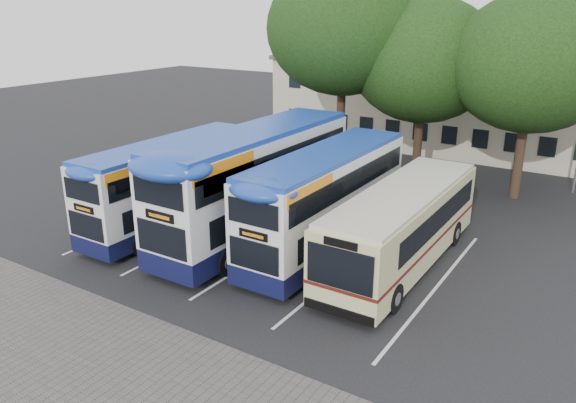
# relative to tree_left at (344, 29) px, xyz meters

# --- Properties ---
(ground) EXTENTS (120.00, 120.00, 0.00)m
(ground) POSITION_rel_tree_left_xyz_m (6.61, -16.27, -8.52)
(ground) COLOR black
(ground) RESTS_ON ground
(paving_strip) EXTENTS (40.00, 6.00, 0.01)m
(paving_strip) POSITION_rel_tree_left_xyz_m (4.61, -21.27, -8.51)
(paving_strip) COLOR #595654
(paving_strip) RESTS_ON ground
(bay_lines) EXTENTS (14.12, 11.00, 0.01)m
(bay_lines) POSITION_rel_tree_left_xyz_m (2.86, -11.27, -8.51)
(bay_lines) COLOR silver
(bay_lines) RESTS_ON ground
(depot_building) EXTENTS (32.40, 8.40, 6.20)m
(depot_building) POSITION_rel_tree_left_xyz_m (6.61, 10.72, -5.36)
(depot_building) COLOR #B4AD91
(depot_building) RESTS_ON ground
(tree_left) EXTENTS (8.76, 8.76, 12.25)m
(tree_left) POSITION_rel_tree_left_xyz_m (0.00, 0.00, 0.00)
(tree_left) COLOR black
(tree_left) RESTS_ON ground
(tree_mid) EXTENTS (8.12, 8.12, 10.36)m
(tree_mid) POSITION_rel_tree_left_xyz_m (4.35, 1.40, -1.62)
(tree_mid) COLOR black
(tree_mid) RESTS_ON ground
(tree_right) EXTENTS (8.18, 8.18, 10.55)m
(tree_right) POSITION_rel_tree_left_xyz_m (10.03, 1.05, -1.45)
(tree_right) COLOR black
(tree_right) RESTS_ON ground
(bus_dd_left) EXTENTS (2.35, 9.68, 4.03)m
(bus_dd_left) POSITION_rel_tree_left_xyz_m (-2.51, -11.78, -6.29)
(bus_dd_left) COLOR #0F1239
(bus_dd_left) RESTS_ON ground
(bus_dd_mid) EXTENTS (2.81, 11.59, 4.83)m
(bus_dd_mid) POSITION_rel_tree_left_xyz_m (1.46, -10.69, -5.85)
(bus_dd_mid) COLOR #0F1239
(bus_dd_mid) RESTS_ON ground
(bus_dd_right) EXTENTS (2.47, 10.21, 4.25)m
(bus_dd_right) POSITION_rel_tree_left_xyz_m (4.76, -10.36, -6.17)
(bus_dd_right) COLOR #0F1239
(bus_dd_right) RESTS_ON ground
(bus_single) EXTENTS (2.69, 10.57, 3.15)m
(bus_single) POSITION_rel_tree_left_xyz_m (7.98, -10.01, -6.73)
(bus_single) COLOR beige
(bus_single) RESTS_ON ground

